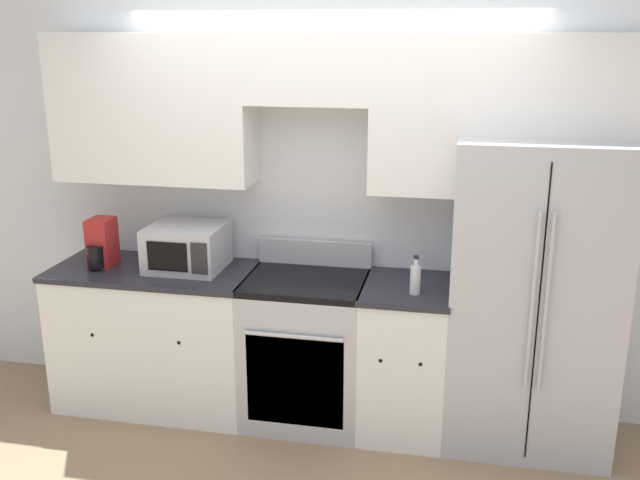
# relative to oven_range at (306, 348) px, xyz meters

# --- Properties ---
(ground_plane) EXTENTS (12.00, 12.00, 0.00)m
(ground_plane) POSITION_rel_oven_range_xyz_m (0.09, -0.31, -0.47)
(ground_plane) COLOR #937A5B
(wall_back) EXTENTS (8.00, 0.39, 2.60)m
(wall_back) POSITION_rel_oven_range_xyz_m (0.09, 0.27, 1.10)
(wall_back) COLOR silver
(wall_back) RESTS_ON ground_plane
(lower_cabinets_left) EXTENTS (1.28, 0.64, 0.93)m
(lower_cabinets_left) POSITION_rel_oven_range_xyz_m (-0.99, 0.00, -0.00)
(lower_cabinets_left) COLOR white
(lower_cabinets_left) RESTS_ON ground_plane
(lower_cabinets_right) EXTENTS (0.52, 0.64, 0.93)m
(lower_cabinets_right) POSITION_rel_oven_range_xyz_m (0.62, 0.00, -0.00)
(lower_cabinets_right) COLOR white
(lower_cabinets_right) RESTS_ON ground_plane
(oven_range) EXTENTS (0.73, 0.65, 1.09)m
(oven_range) POSITION_rel_oven_range_xyz_m (0.00, 0.00, 0.00)
(oven_range) COLOR #B7B7BC
(oven_range) RESTS_ON ground_plane
(refrigerator) EXTENTS (0.94, 0.72, 1.82)m
(refrigerator) POSITION_rel_oven_range_xyz_m (1.33, 0.04, 0.44)
(refrigerator) COLOR #B7B7BC
(refrigerator) RESTS_ON ground_plane
(microwave) EXTENTS (0.46, 0.43, 0.28)m
(microwave) POSITION_rel_oven_range_xyz_m (-0.78, 0.05, 0.60)
(microwave) COLOR #B7B7BC
(microwave) RESTS_ON lower_cabinets_left
(bottle) EXTENTS (0.06, 0.06, 0.23)m
(bottle) POSITION_rel_oven_range_xyz_m (0.67, -0.13, 0.55)
(bottle) COLOR silver
(bottle) RESTS_ON lower_cabinets_right
(coffee_maker) EXTENTS (0.14, 0.24, 0.31)m
(coffee_maker) POSITION_rel_oven_range_xyz_m (-1.33, -0.02, 0.61)
(coffee_maker) COLOR #B22323
(coffee_maker) RESTS_ON lower_cabinets_left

